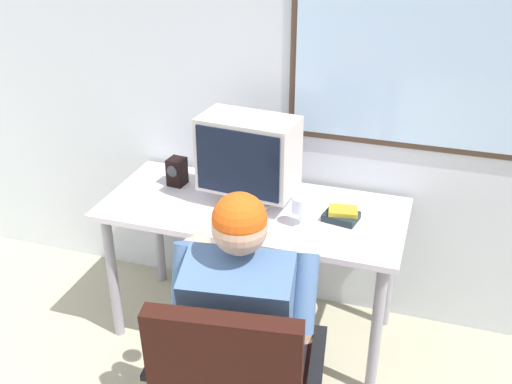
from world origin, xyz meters
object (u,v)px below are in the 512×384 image
(person_seated, at_px, (248,311))
(crt_monitor, at_px, (248,155))
(desk_speaker, at_px, (177,172))
(wine_glass, at_px, (300,207))
(book_stack, at_px, (342,215))
(office_chair, at_px, (233,380))
(desk, at_px, (253,223))

(person_seated, xyz_separation_m, crt_monitor, (-0.22, 0.67, 0.35))
(desk_speaker, bearing_deg, wine_glass, -16.47)
(crt_monitor, relative_size, book_stack, 2.76)
(person_seated, bearing_deg, office_chair, -82.81)
(office_chair, bearing_deg, person_seated, 97.19)
(wine_glass, distance_m, book_stack, 0.21)
(person_seated, xyz_separation_m, desk_speaker, (-0.63, 0.74, 0.17))
(desk, relative_size, wine_glass, 10.50)
(person_seated, xyz_separation_m, wine_glass, (0.07, 0.54, 0.19))
(book_stack, bearing_deg, desk_speaker, 173.13)
(desk_speaker, xyz_separation_m, book_stack, (0.86, -0.10, -0.05))
(desk, height_order, wine_glass, wine_glass)
(crt_monitor, relative_size, desk_speaker, 3.31)
(crt_monitor, bearing_deg, person_seated, -71.79)
(wine_glass, bearing_deg, book_stack, 30.71)
(crt_monitor, xyz_separation_m, wine_glass, (0.29, -0.13, -0.15))
(desk, height_order, office_chair, office_chair)
(desk, distance_m, crt_monitor, 0.34)
(desk, bearing_deg, wine_glass, -20.84)
(crt_monitor, height_order, book_stack, crt_monitor)
(wine_glass, bearing_deg, office_chair, -92.39)
(desk, xyz_separation_m, desk_speaker, (-0.44, 0.11, 0.16))
(office_chair, bearing_deg, crt_monitor, 105.19)
(person_seated, relative_size, book_stack, 7.17)
(crt_monitor, distance_m, desk_speaker, 0.45)
(office_chair, distance_m, wine_glass, 0.85)
(desk, xyz_separation_m, book_stack, (0.42, 0.00, 0.12))
(book_stack, bearing_deg, person_seated, -110.37)
(book_stack, bearing_deg, wine_glass, -149.29)
(crt_monitor, bearing_deg, wine_glass, -24.93)
(crt_monitor, bearing_deg, desk_speaker, 170.05)
(desk, xyz_separation_m, crt_monitor, (-0.03, 0.04, 0.34))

